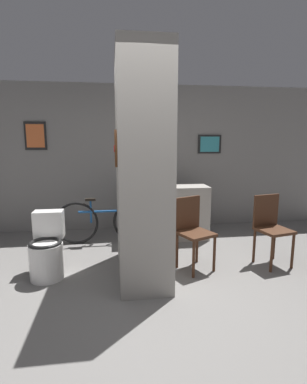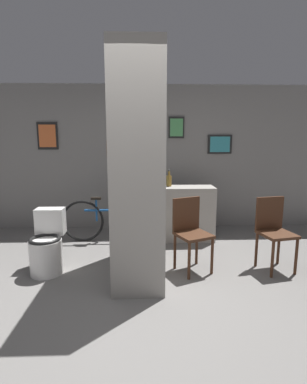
% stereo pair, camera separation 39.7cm
% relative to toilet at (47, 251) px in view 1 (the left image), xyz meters
% --- Properties ---
extents(ground_plane, '(14.00, 14.00, 0.00)m').
position_rel_toilet_xyz_m(ground_plane, '(1.11, -0.71, -0.33)').
color(ground_plane, slate).
extents(wall_back, '(8.00, 0.09, 2.60)m').
position_rel_toilet_xyz_m(wall_back, '(1.11, 1.92, 0.98)').
color(wall_back, gray).
rests_on(wall_back, ground_plane).
extents(pillar_center, '(0.60, 1.28, 2.60)m').
position_rel_toilet_xyz_m(pillar_center, '(1.14, -0.06, 0.98)').
color(pillar_center, gray).
rests_on(pillar_center, ground_plane).
extents(counter_shelf, '(1.32, 0.44, 0.89)m').
position_rel_toilet_xyz_m(counter_shelf, '(1.70, 1.17, 0.12)').
color(counter_shelf, gray).
rests_on(counter_shelf, ground_plane).
extents(toilet, '(0.39, 0.55, 0.77)m').
position_rel_toilet_xyz_m(toilet, '(0.00, 0.00, 0.00)').
color(toilet, white).
rests_on(toilet, ground_plane).
extents(chair_near_pillar, '(0.51, 0.51, 0.92)m').
position_rel_toilet_xyz_m(chair_near_pillar, '(1.80, -0.00, 0.19)').
color(chair_near_pillar, '#422616').
rests_on(chair_near_pillar, ground_plane).
extents(chair_by_doorway, '(0.46, 0.46, 0.92)m').
position_rel_toilet_xyz_m(chair_by_doorway, '(2.86, -0.01, 0.19)').
color(chair_by_doorway, '#422616').
rests_on(chair_by_doorway, ground_plane).
extents(bicycle, '(1.59, 0.42, 0.73)m').
position_rel_toilet_xyz_m(bicycle, '(0.68, 1.11, 0.03)').
color(bicycle, black).
rests_on(bicycle, ground_plane).
extents(bottle_tall, '(0.08, 0.08, 0.34)m').
position_rel_toilet_xyz_m(bottle_tall, '(1.50, 1.12, 0.69)').
color(bottle_tall, '#19598C').
rests_on(bottle_tall, counter_shelf).
extents(bottle_short, '(0.09, 0.09, 0.28)m').
position_rel_toilet_xyz_m(bottle_short, '(1.63, 1.21, 0.66)').
color(bottle_short, olive).
rests_on(bottle_short, counter_shelf).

